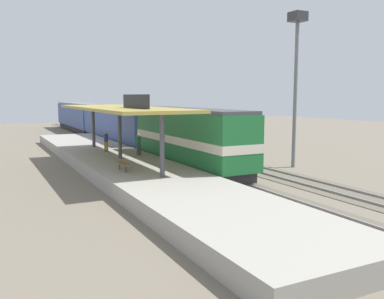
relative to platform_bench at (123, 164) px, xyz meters
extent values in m
plane|color=#706656|center=(8.00, 5.02, -1.34)|extent=(120.00, 120.00, 0.00)
cube|color=#5F5649|center=(6.00, 5.02, -1.32)|extent=(3.20, 110.00, 0.04)
cube|color=gray|center=(5.28, 5.02, -1.26)|extent=(0.10, 110.00, 0.16)
cube|color=gray|center=(6.72, 5.02, -1.26)|extent=(0.10, 110.00, 0.16)
cube|color=#5F5649|center=(10.60, 5.02, -1.32)|extent=(3.20, 110.00, 0.04)
cube|color=gray|center=(9.88, 5.02, -1.26)|extent=(0.10, 110.00, 0.16)
cube|color=gray|center=(11.32, 5.02, -1.26)|extent=(0.10, 110.00, 0.16)
cube|color=#9E998E|center=(1.40, 5.02, -0.89)|extent=(6.00, 44.00, 0.90)
cylinder|color=#47474C|center=(1.40, -2.98, 1.36)|extent=(0.28, 0.28, 3.60)
cylinder|color=#47474C|center=(1.40, 5.02, 1.36)|extent=(0.28, 0.28, 3.60)
cylinder|color=#47474C|center=(1.40, 13.02, 1.36)|extent=(0.28, 0.28, 3.60)
cube|color=#A38E3D|center=(1.40, 5.02, 3.26)|extent=(5.20, 18.00, 0.20)
cube|color=black|center=(1.40, 1.42, 3.81)|extent=(0.12, 4.80, 0.90)
cylinder|color=#333338|center=(0.00, -0.65, -0.23)|extent=(0.07, 0.07, 0.42)
cylinder|color=#333338|center=(0.00, 0.65, -0.23)|extent=(0.07, 0.07, 0.42)
cube|color=brown|center=(0.00, 0.00, 0.02)|extent=(0.44, 1.70, 0.08)
cube|color=#28282D|center=(6.00, 2.83, -0.83)|extent=(2.60, 13.60, 0.70)
cube|color=#1E6B33|center=(6.00, 2.83, 1.27)|extent=(2.90, 14.40, 3.50)
cube|color=#424247|center=(6.00, 2.83, 3.14)|extent=(2.78, 14.11, 0.24)
cube|color=beige|center=(6.00, 2.83, 1.00)|extent=(2.93, 14.43, 0.56)
cube|color=#28282D|center=(6.00, 20.83, -0.83)|extent=(2.60, 19.20, 0.70)
cube|color=#384C84|center=(6.00, 20.83, 1.17)|extent=(2.90, 20.00, 3.30)
cube|color=slate|center=(6.00, 20.83, 2.94)|extent=(2.78, 19.60, 0.24)
cube|color=#28282D|center=(6.00, 41.63, -0.83)|extent=(2.60, 19.20, 0.70)
cube|color=#384C84|center=(6.00, 41.63, 1.17)|extent=(2.90, 20.00, 3.30)
cube|color=slate|center=(6.00, 41.63, 2.94)|extent=(2.78, 19.60, 0.24)
cylinder|color=slate|center=(13.80, 0.32, 4.16)|extent=(0.28, 0.28, 11.00)
cube|color=#333338|center=(13.80, 0.32, 10.01)|extent=(1.10, 1.10, 0.70)
cylinder|color=olive|center=(1.41, 9.23, -0.02)|extent=(0.16, 0.16, 0.84)
cylinder|color=olive|center=(1.59, 9.23, -0.02)|extent=(0.16, 0.16, 0.84)
cylinder|color=navy|center=(1.50, 9.23, 0.72)|extent=(0.34, 0.34, 0.64)
sphere|color=tan|center=(1.50, 9.23, 1.15)|extent=(0.23, 0.23, 0.23)
cylinder|color=#4C4C51|center=(3.10, 6.03, -0.02)|extent=(0.16, 0.16, 0.84)
cylinder|color=#4C4C51|center=(3.28, 6.03, -0.02)|extent=(0.16, 0.16, 0.84)
cylinder|color=#23603D|center=(3.19, 6.03, 0.72)|extent=(0.34, 0.34, 0.64)
sphere|color=tan|center=(3.19, 6.03, 1.15)|extent=(0.23, 0.23, 0.23)
camera|label=1|loc=(-7.66, -24.52, 4.16)|focal=38.86mm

